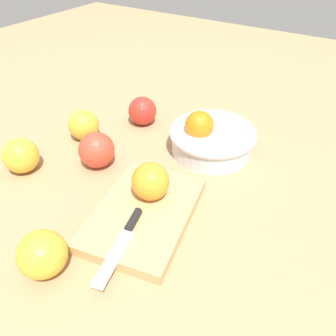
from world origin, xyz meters
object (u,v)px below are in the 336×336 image
at_px(cutting_board, 144,213).
at_px(knife, 125,235).
at_px(apple_front_left_2, 142,111).
at_px(apple_front_left, 84,125).
at_px(bowl, 211,137).
at_px(orange_on_board, 151,181).
at_px(apple_mid_right, 42,254).
at_px(apple_front_center, 97,150).
at_px(apple_front_right, 21,156).

xyz_separation_m(cutting_board, knife, (0.07, 0.01, 0.02)).
bearing_deg(knife, apple_front_left_2, -147.89).
height_order(cutting_board, apple_front_left, apple_front_left).
xyz_separation_m(bowl, cutting_board, (0.25, -0.00, -0.02)).
height_order(orange_on_board, apple_mid_right, orange_on_board).
distance_m(bowl, apple_front_left, 0.30).
bearing_deg(orange_on_board, apple_front_left, -111.21).
height_order(cutting_board, knife, knife).
relative_size(knife, apple_front_center, 2.02).
relative_size(apple_front_center, apple_front_right, 1.04).
distance_m(cutting_board, apple_front_left, 0.31).
xyz_separation_m(knife, apple_front_left, (-0.21, -0.29, 0.01)).
bearing_deg(apple_front_center, apple_mid_right, 25.16).
bearing_deg(apple_mid_right, knife, 143.97).
height_order(apple_front_left, apple_front_left_2, same).
bearing_deg(apple_front_center, orange_on_board, 76.66).
bearing_deg(apple_mid_right, cutting_board, 160.00).
relative_size(cutting_board, apple_mid_right, 3.19).
bearing_deg(orange_on_board, apple_front_left_2, -140.98).
relative_size(bowl, apple_front_right, 2.63).
bearing_deg(knife, apple_front_center, -127.02).
bearing_deg(apple_front_right, orange_on_board, 101.57).
distance_m(orange_on_board, apple_front_left_2, 0.30).
bearing_deg(apple_mid_right, apple_front_center, -154.84).
bearing_deg(apple_mid_right, apple_front_left_2, -162.59).
bearing_deg(cutting_board, knife, 10.61).
xyz_separation_m(apple_front_right, apple_front_left_2, (-0.29, 0.10, -0.00)).
bearing_deg(apple_front_right, apple_front_left_2, 161.86).
xyz_separation_m(knife, apple_mid_right, (0.10, -0.07, 0.01)).
xyz_separation_m(cutting_board, apple_front_left, (-0.14, -0.28, 0.02)).
xyz_separation_m(apple_front_left, apple_front_left_2, (-0.13, 0.08, -0.00)).
bearing_deg(apple_front_left_2, knife, 32.11).
distance_m(knife, apple_mid_right, 0.13).
xyz_separation_m(bowl, knife, (0.32, 0.01, -0.01)).
xyz_separation_m(orange_on_board, apple_mid_right, (0.20, -0.05, -0.02)).
distance_m(bowl, apple_mid_right, 0.43).
distance_m(cutting_board, apple_front_left_2, 0.34).
bearing_deg(apple_front_left_2, orange_on_board, 39.02).
distance_m(apple_mid_right, apple_front_left_2, 0.46).
height_order(knife, apple_mid_right, apple_mid_right).
bearing_deg(apple_front_left, apple_front_center, 57.24).
distance_m(knife, apple_front_center, 0.24).
xyz_separation_m(apple_front_left, apple_front_center, (0.06, 0.10, 0.00)).
bearing_deg(apple_front_left, apple_front_right, -7.26).
height_order(apple_front_left, apple_mid_right, apple_mid_right).
bearing_deg(apple_front_center, apple_front_right, -50.51).
bearing_deg(apple_front_right, bowl, 132.70).
bearing_deg(orange_on_board, cutting_board, 14.02).
bearing_deg(knife, apple_mid_right, -36.03).
height_order(knife, apple_front_center, apple_front_center).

